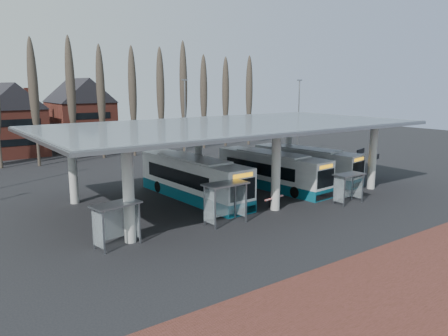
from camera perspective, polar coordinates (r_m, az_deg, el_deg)
ground at (r=32.50m, az=9.66°, el=-6.40°), size 140.00×140.00×0.00m
station_canopy at (r=37.28m, az=1.15°, el=4.90°), size 32.00×16.00×6.34m
poplar_row at (r=59.02m, az=-13.79°, el=9.81°), size 45.10×1.10×14.50m
lamp_post_b at (r=55.56m, az=-5.09°, el=6.47°), size 0.80×0.16×10.17m
lamp_post_c at (r=59.49m, az=9.71°, el=6.65°), size 0.80×0.16×10.17m
bus_1 at (r=37.06m, az=-4.09°, el=-1.44°), size 3.33×12.94×3.57m
bus_2 at (r=41.05m, az=6.19°, el=-0.39°), size 3.69×12.33×3.38m
bus_3 at (r=45.34m, az=10.58°, el=0.48°), size 4.32×11.89×3.23m
shelter_0 at (r=26.90m, az=-14.03°, el=-5.95°), size 3.06×1.90×2.65m
shelter_1 at (r=30.23m, az=0.02°, el=-3.39°), size 3.17×1.64×2.91m
shelter_2 at (r=36.90m, az=15.83°, el=-1.72°), size 2.65×1.35×2.45m
info_sign_0 at (r=44.27m, az=19.15°, el=1.02°), size 1.90×0.69×2.92m
info_sign_1 at (r=47.19m, az=17.40°, el=1.80°), size 1.96×0.72×3.01m
barrier at (r=34.06m, az=6.43°, el=-4.01°), size 2.19×0.79×1.11m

